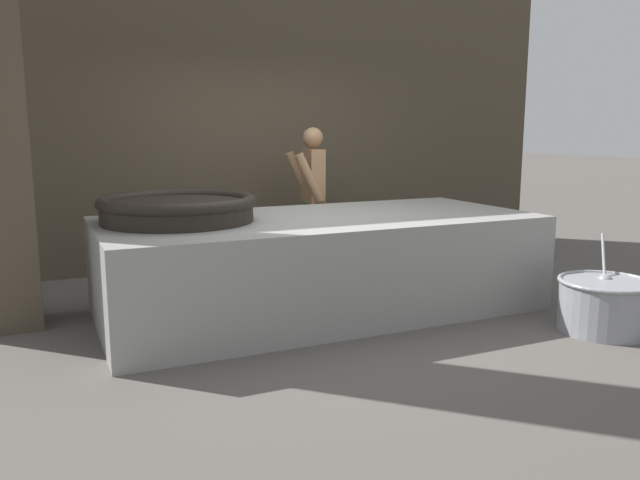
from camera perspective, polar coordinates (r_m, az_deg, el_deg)
ground_plane at (r=5.73m, az=0.00°, el=-6.31°), size 60.00×60.00×0.00m
back_wall at (r=7.70m, az=-7.48°, el=14.62°), size 8.63×0.24×4.48m
hearth_platform at (r=5.62m, az=0.00°, el=-2.14°), size 3.83×1.76×0.85m
giant_wok_near at (r=5.34m, az=-12.89°, el=2.89°), size 1.31×1.31×0.22m
cook at (r=6.99m, az=-0.73°, el=4.09°), size 0.43×0.63×1.64m
prep_bowl_vegetables at (r=5.55m, az=24.61°, el=-5.24°), size 0.79×0.81×0.72m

